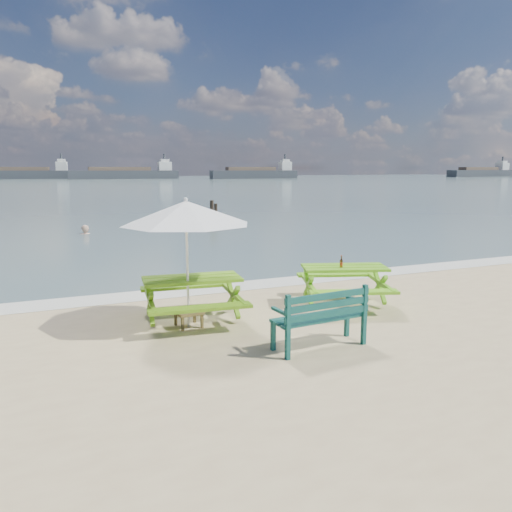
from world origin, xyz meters
name	(u,v)px	position (x,y,z in m)	size (l,w,h in m)	color
sea	(66,184)	(0.00, 85.00, 0.00)	(300.00, 300.00, 0.00)	slate
foam_strip	(214,288)	(0.00, 4.60, 0.01)	(22.00, 0.90, 0.01)	silver
picnic_table_left	(192,301)	(-1.14, 2.38, 0.39)	(1.90, 2.07, 0.82)	#609716
picnic_table_right	(344,286)	(1.99, 2.29, 0.38)	(2.18, 2.29, 0.79)	#68B61B
park_bench	(319,329)	(0.31, 0.37, 0.28)	(1.53, 0.62, 0.92)	#10443F
side_table	(189,318)	(-1.28, 2.14, 0.15)	(0.48, 0.48, 0.29)	brown
patio_umbrella	(186,213)	(-1.28, 2.14, 1.99)	(2.42, 2.42, 2.19)	silver
beer_bottle	(341,263)	(1.86, 2.22, 0.87)	(0.06, 0.06, 0.24)	brown
swimmer	(85,245)	(-2.00, 15.97, -0.50)	(0.71, 0.55, 1.75)	tan
mooring_pilings	(214,215)	(4.27, 17.67, 0.44)	(0.58, 0.78, 1.37)	black
cargo_ships	(241,174)	(45.97, 120.95, 1.18)	(153.75, 26.82, 4.40)	#34383E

